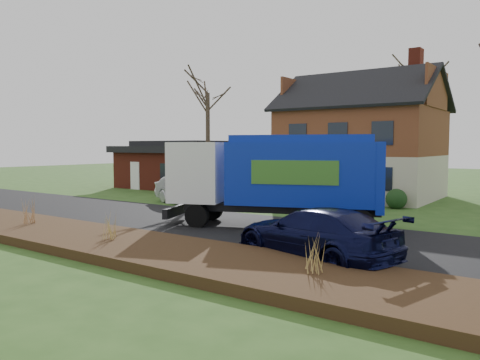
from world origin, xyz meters
The scene contains 13 objects.
ground centered at (0.00, 0.00, 0.00)m, with size 120.00×120.00×0.00m, color #2B4D19.
road centered at (0.00, 0.00, 0.01)m, with size 80.00×7.00×0.02m, color black.
mulch_verge centered at (0.00, -5.30, 0.15)m, with size 80.00×3.50×0.30m, color #302010.
main_house centered at (1.49, 13.91, 4.03)m, with size 12.95×8.95×9.26m.
ranch_house centered at (-12.00, 13.00, 1.81)m, with size 9.80×8.20×3.70m.
garbage_truck centered at (3.43, 1.21, 2.14)m, with size 8.93×5.26×3.72m.
silver_sedan centered at (-4.60, 4.70, 0.81)m, with size 1.71×4.91×1.62m, color #B5B6BD.
navy_wagon centered at (7.06, -2.89, 0.76)m, with size 2.13×5.24×1.52m, color black.
tree_front_west centered at (-7.40, 9.93, 7.92)m, with size 3.23×3.23×9.61m.
tree_back centered at (3.57, 21.63, 9.00)m, with size 3.41×3.41×10.80m.
grass_clump_west centered at (-4.01, -5.20, 0.79)m, with size 0.37×0.30×0.98m.
grass_clump_mid centered at (1.08, -5.44, 0.73)m, with size 0.31×0.26×0.87m.
grass_clump_east centered at (8.24, -5.17, 0.74)m, with size 0.36×0.29×0.89m.
Camera 1 is at (13.05, -15.07, 3.28)m, focal length 35.00 mm.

